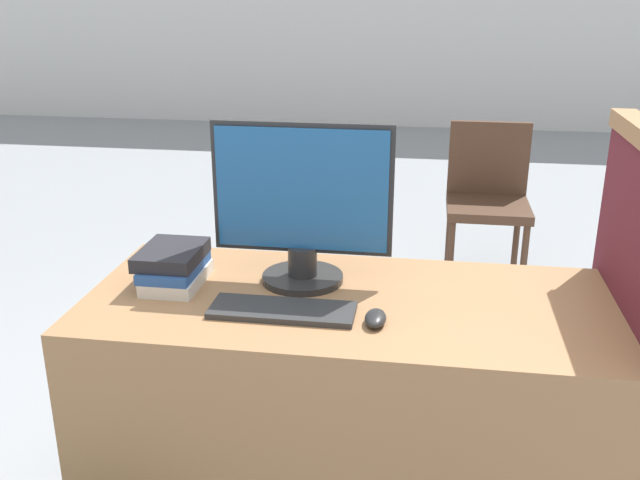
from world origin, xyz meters
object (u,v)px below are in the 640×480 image
keyboard (282,310)px  far_chair (488,193)px  mouse (376,318)px  book_stack (174,266)px  monitor (302,206)px

keyboard → far_chair: far_chair is taller
mouse → book_stack: (-0.60, 0.17, 0.04)m
far_chair → book_stack: bearing=-97.8°
monitor → keyboard: (-0.02, -0.22, -0.22)m
keyboard → book_stack: (-0.35, 0.15, 0.05)m
book_stack → monitor: bearing=11.9°
monitor → far_chair: size_ratio=0.59×
far_chair → mouse: bearing=-82.0°
monitor → book_stack: 0.41m
far_chair → keyboard: bearing=-88.2°
mouse → book_stack: size_ratio=0.42×
monitor → far_chair: bearing=70.8°
mouse → keyboard: bearing=173.9°
mouse → far_chair: size_ratio=0.11×
monitor → keyboard: monitor is taller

